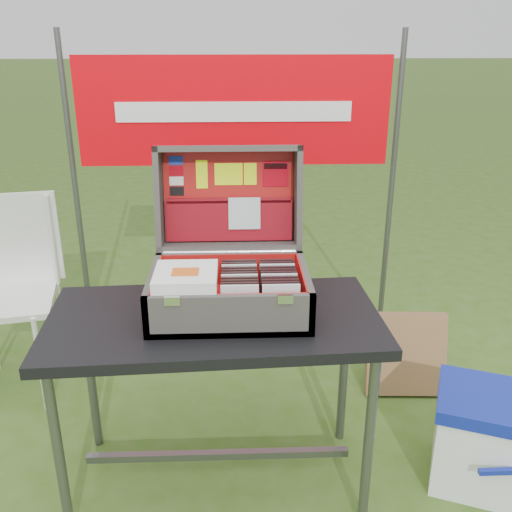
{
  "coord_description": "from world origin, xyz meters",
  "views": [
    {
      "loc": [
        -0.0,
        -1.89,
        1.68
      ],
      "look_at": [
        0.07,
        0.1,
        0.89
      ],
      "focal_mm": 40.0,
      "sensor_mm": 36.0,
      "label": 1
    }
  ],
  "objects_px": {
    "suitcase": "(229,236)",
    "cooler": "(493,441)",
    "table": "(217,402)",
    "chair": "(7,303)",
    "cardboard_box": "(406,354)"
  },
  "relations": [
    {
      "from": "cooler",
      "to": "chair",
      "type": "relative_size",
      "value": 0.47
    },
    {
      "from": "cardboard_box",
      "to": "cooler",
      "type": "bearing_deg",
      "value": -72.99
    },
    {
      "from": "suitcase",
      "to": "table",
      "type": "bearing_deg",
      "value": -120.84
    },
    {
      "from": "suitcase",
      "to": "cardboard_box",
      "type": "distance_m",
      "value": 1.27
    },
    {
      "from": "suitcase",
      "to": "cooler",
      "type": "bearing_deg",
      "value": -8.24
    },
    {
      "from": "chair",
      "to": "cardboard_box",
      "type": "relative_size",
      "value": 2.35
    },
    {
      "from": "cardboard_box",
      "to": "table",
      "type": "bearing_deg",
      "value": -144.2
    },
    {
      "from": "table",
      "to": "cardboard_box",
      "type": "distance_m",
      "value": 1.1
    },
    {
      "from": "cooler",
      "to": "chair",
      "type": "bearing_deg",
      "value": -177.35
    },
    {
      "from": "chair",
      "to": "cardboard_box",
      "type": "xyz_separation_m",
      "value": [
        1.92,
        -0.08,
        -0.27
      ]
    },
    {
      "from": "table",
      "to": "chair",
      "type": "relative_size",
      "value": 1.23
    },
    {
      "from": "table",
      "to": "chair",
      "type": "height_order",
      "value": "chair"
    },
    {
      "from": "suitcase",
      "to": "chair",
      "type": "height_order",
      "value": "suitcase"
    },
    {
      "from": "table",
      "to": "cooler",
      "type": "xyz_separation_m",
      "value": [
        1.07,
        -0.05,
        -0.17
      ]
    },
    {
      "from": "table",
      "to": "cardboard_box",
      "type": "height_order",
      "value": "table"
    }
  ]
}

